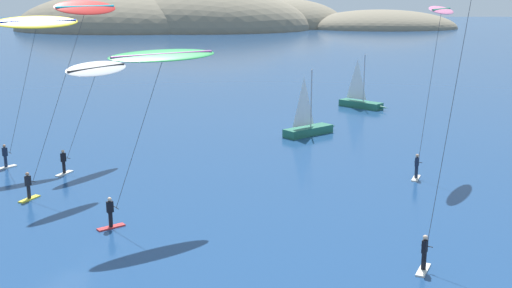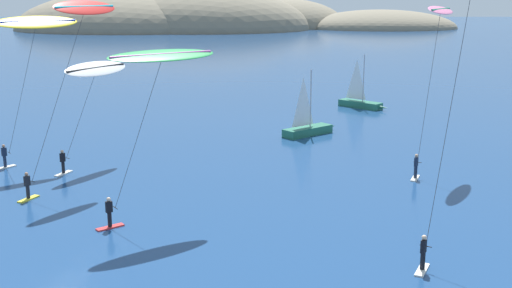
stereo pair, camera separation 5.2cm
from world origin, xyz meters
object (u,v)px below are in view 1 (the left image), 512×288
Objects in this scene: sailboat_near at (308,127)px; kitesurfer_white at (92,75)px; kitesurfer_pink at (437,24)px; kitesurfer_red at (79,22)px; kitesurfer_yellow at (32,31)px; kitesurfer_green at (158,65)px; sailboat_far at (361,102)px.

sailboat_near is 19.62m from kitesurfer_white.
kitesurfer_red is (-23.44, -3.45, 0.34)m from kitesurfer_pink.
kitesurfer_yellow is 0.90× the size of kitesurfer_red.
kitesurfer_white is (4.12, -0.35, -3.06)m from kitesurfer_yellow.
kitesurfer_green is (-17.55, -10.36, -1.59)m from kitesurfer_pink.
kitesurfer_yellow is (-20.33, -9.06, 8.86)m from sailboat_near.
kitesurfer_yellow reaches higher than sailboat_far.
sailboat_near is 0.49× the size of kitesurfer_red.
kitesurfer_green is at bearing -149.45° from kitesurfer_pink.
kitesurfer_pink is at bearing -2.39° from kitesurfer_white.
sailboat_far is 0.49× the size of kitesurfer_red.
sailboat_far is at bearing 39.17° from kitesurfer_yellow.
kitesurfer_green reaches higher than sailboat_near.
kitesurfer_red is 1.27× the size of kitesurfer_green.
kitesurfer_white is at bearing -149.88° from sailboat_near.
kitesurfer_white is at bearing 119.24° from kitesurfer_green.
kitesurfer_pink is at bearing 8.37° from kitesurfer_red.
kitesurfer_yellow is at bearing 177.26° from kitesurfer_pink.
kitesurfer_white is 0.80× the size of kitesurfer_green.
sailboat_far is 0.77× the size of kitesurfer_white.
kitesurfer_white is at bearing -4.79° from kitesurfer_yellow.
sailboat_far is 36.28m from kitesurfer_red.
kitesurfer_red is at bearing 130.41° from kitesurfer_green.
sailboat_far is 0.50× the size of kitesurfer_pink.
sailboat_near is 0.62× the size of kitesurfer_green.
kitesurfer_white is 13.17m from kitesurfer_green.
kitesurfer_yellow is 0.94× the size of kitesurfer_pink.
kitesurfer_pink is 1.22× the size of kitesurfer_green.
kitesurfer_red reaches higher than sailboat_far.
kitesurfer_yellow reaches higher than sailboat_near.
kitesurfer_green is (10.47, -11.70, -1.06)m from kitesurfer_yellow.
kitesurfer_pink is 1.53× the size of kitesurfer_white.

